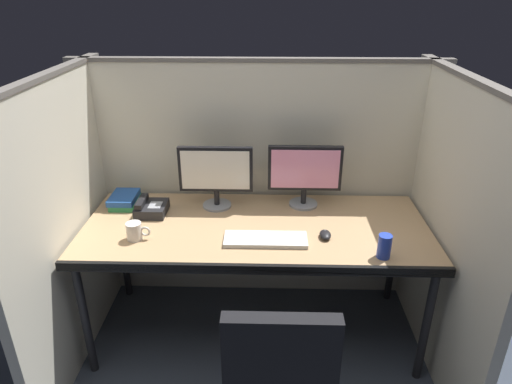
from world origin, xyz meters
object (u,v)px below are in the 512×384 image
Objects in this scene: coffee_mug at (135,231)px; book_stack at (125,200)px; monitor_right at (305,172)px; monitor_left at (216,173)px; desk at (256,234)px; keyboard_main at (266,239)px; soda_can at (384,246)px; desk_phone at (151,208)px; computer_mouse at (325,235)px.

coffee_mug is 0.60× the size of book_stack.
monitor_right is 1.01m from coffee_mug.
monitor_right is 1.09m from book_stack.
monitor_left and monitor_right have the same top height.
monitor_right is at bearing 44.13° from desk.
keyboard_main is 0.59m from soda_can.
desk is at bearing -135.87° from monitor_right.
monitor_left is at bearing 148.79° from soda_can.
soda_can is at bearing -57.72° from monitor_right.
monitor_right is 2.26× the size of desk_phone.
desk is 0.39m from computer_mouse.
keyboard_main is 0.94m from book_stack.
soda_can is 1.26m from coffee_mug.
desk is 4.42× the size of monitor_right.
book_stack is (-1.43, 0.53, -0.03)m from soda_can.
computer_mouse is 1.22m from book_stack.
computer_mouse is 0.76× the size of coffee_mug.
monitor_left is at bearing 126.58° from keyboard_main.
coffee_mug is at bearing -166.23° from desk.
soda_can is at bearing -19.00° from desk_phone.
computer_mouse is 1.01m from desk_phone.
monitor_right reaches higher than coffee_mug.
coffee_mug is 0.43m from book_stack.
book_stack is (-1.07, -0.02, -0.18)m from monitor_right.
monitor_right is 0.44m from computer_mouse.
monitor_left is 4.48× the size of computer_mouse.
book_stack is at bearing 159.51° from soda_can.
soda_can is at bearing -31.21° from monitor_left.
soda_can reaches higher than coffee_mug.
computer_mouse is 0.32m from soda_can.
monitor_right is 4.48× the size of computer_mouse.
keyboard_main is at bearing -117.60° from monitor_right.
soda_can is 1.32m from desk_phone.
desk is 15.57× the size of soda_can.
computer_mouse is 0.51× the size of desk_phone.
soda_can is at bearing -6.08° from coffee_mug.
computer_mouse is 0.79× the size of soda_can.
book_stack is (-1.16, 0.36, 0.02)m from computer_mouse.
computer_mouse is at bearing -29.95° from monitor_left.
keyboard_main is at bearing 167.25° from soda_can.
desk_phone is at bearing 165.64° from computer_mouse.
computer_mouse is 0.45× the size of book_stack.
desk is at bearing 109.62° from keyboard_main.
monitor_right is at bearing 8.22° from desk_phone.
monitor_left is at bearing 150.05° from computer_mouse.
monitor_left reaches higher than book_stack.
book_stack is at bearing 113.20° from coffee_mug.
monitor_left reaches higher than desk_phone.
monitor_left is at bearing -0.61° from book_stack.
desk is at bearing -13.03° from desk_phone.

